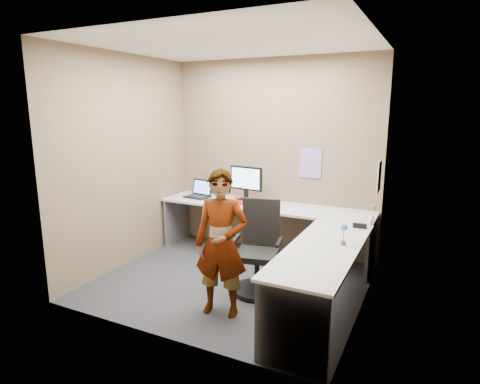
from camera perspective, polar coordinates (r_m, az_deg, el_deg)
The scene contains 21 objects.
ground at distance 4.89m, azimuth -1.36°, elevation -12.69°, with size 3.00×3.00×0.00m, color #232327.
wall_back at distance 5.67m, azimuth 4.68°, elevation 4.97°, with size 3.00×3.00×0.00m, color brown.
wall_right at distance 4.03m, azimuth 17.81°, elevation 1.54°, with size 2.70×2.70×0.00m, color brown.
wall_left at distance 5.35m, azimuth -15.87°, elevation 4.13°, with size 2.70×2.70×0.00m, color brown.
ceiling at distance 4.49m, azimuth -1.55°, elevation 20.44°, with size 3.00×3.00×0.00m, color white.
desk at distance 4.84m, azimuth 5.35°, elevation -5.53°, with size 2.98×2.58×0.73m.
paper_ream at distance 5.51m, azimuth 0.78°, elevation -1.42°, with size 0.30×0.22×0.06m, color red.
monitor at distance 5.47m, azimuth 0.87°, elevation 1.69°, with size 0.49×0.16×0.46m.
laptop at distance 5.98m, azimuth -5.79°, elevation -0.09°, with size 0.38×0.33×0.25m.
trackball_mouse at distance 5.67m, azimuth -0.56°, elevation -1.09°, with size 0.12×0.08×0.07m.
origami at distance 5.20m, azimuth 4.24°, elevation -2.28°, with size 0.10×0.10×0.06m, color white.
stapler at distance 4.63m, azimuth 16.68°, elevation -4.63°, with size 0.15×0.04×0.06m, color black.
flower at distance 4.00m, azimuth 14.55°, elevation -5.36°, with size 0.07×0.07×0.22m.
calendar_purple at distance 5.48m, azimuth 9.99°, elevation 4.06°, with size 0.30×0.01×0.40m, color #846BB7.
calendar_white at distance 4.93m, azimuth 19.21°, elevation 2.10°, with size 0.01×0.28×0.38m, color white.
sticky_note_a at distance 4.65m, azimuth 18.40°, elevation -2.20°, with size 0.01×0.07×0.07m, color #F2E059.
sticky_note_b at distance 4.73m, azimuth 18.38°, elevation -3.59°, with size 0.01×0.07×0.07m, color pink.
sticky_note_c at distance 4.62m, azimuth 18.15°, elevation -4.20°, with size 0.01×0.07×0.07m, color pink.
sticky_note_d at distance 4.80m, azimuth 18.63°, elevation -2.15°, with size 0.01×0.07×0.07m, color #F2E059.
office_chair at distance 4.53m, azimuth 2.60°, elevation -9.03°, with size 0.57×0.55×1.02m.
person at distance 3.96m, azimuth -2.69°, elevation -7.34°, with size 0.53×0.35×1.46m, color #999399.
Camera 1 is at (2.06, -3.93, 2.05)m, focal length 30.00 mm.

